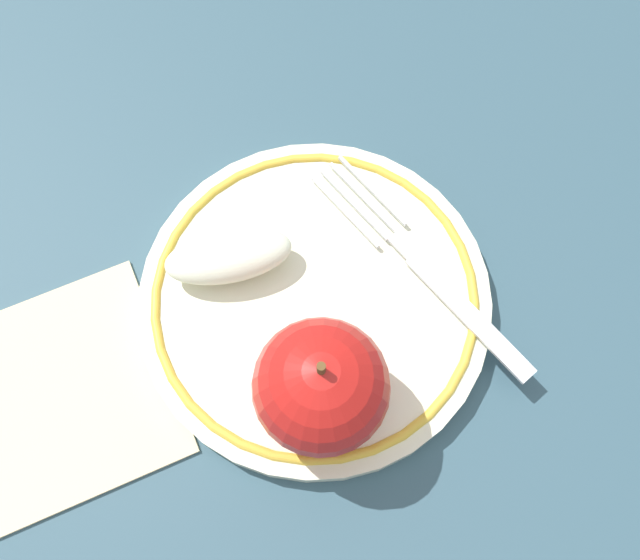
# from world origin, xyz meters

# --- Properties ---
(ground_plane) EXTENTS (2.00, 2.00, 0.00)m
(ground_plane) POSITION_xyz_m (0.00, 0.00, 0.00)
(ground_plane) COLOR #314E5C
(plate) EXTENTS (0.22, 0.22, 0.02)m
(plate) POSITION_xyz_m (0.00, 0.00, 0.01)
(plate) COLOR beige
(plate) RESTS_ON ground_plane
(apple_red_whole) EXTENTS (0.08, 0.08, 0.09)m
(apple_red_whole) POSITION_xyz_m (0.05, -0.04, 0.06)
(apple_red_whole) COLOR red
(apple_red_whole) RESTS_ON plate
(apple_slice_front) EXTENTS (0.07, 0.09, 0.03)m
(apple_slice_front) POSITION_xyz_m (-0.05, -0.02, 0.03)
(apple_slice_front) COLOR #E6EDCF
(apple_slice_front) RESTS_ON plate
(fork) EXTENTS (0.19, 0.03, 0.00)m
(fork) POSITION_xyz_m (0.04, 0.06, 0.02)
(fork) COLOR silver
(fork) RESTS_ON plate
(napkin_folded) EXTENTS (0.17, 0.16, 0.01)m
(napkin_folded) POSITION_xyz_m (-0.06, -0.15, 0.00)
(napkin_folded) COLOR beige
(napkin_folded) RESTS_ON ground_plane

